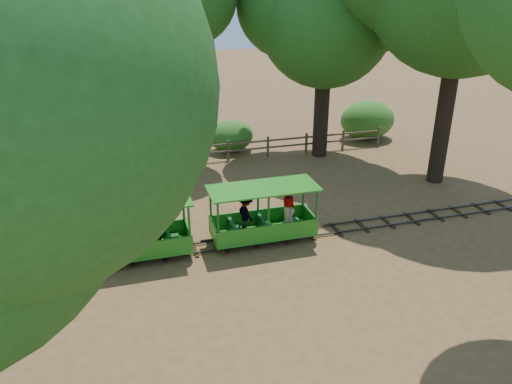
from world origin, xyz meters
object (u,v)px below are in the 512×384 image
object	(u,v)px
carriage_front	(135,237)
locomotive	(11,220)
fence	(207,151)
carriage_rear	(263,219)

from	to	relation	value
carriage_front	locomotive	bearing A→B (deg)	178.78
locomotive	fence	distance (m)	10.77
carriage_front	fence	size ratio (longest dim) A/B	0.20
locomotive	carriage_rear	distance (m)	7.58
carriage_front	carriage_rear	world-z (taller)	same
carriage_rear	fence	world-z (taller)	carriage_rear
carriage_front	fence	bearing A→B (deg)	64.51
carriage_front	fence	world-z (taller)	carriage_front
carriage_front	fence	xyz separation A→B (m)	(3.81, 8.00, -0.19)
locomotive	fence	world-z (taller)	locomotive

